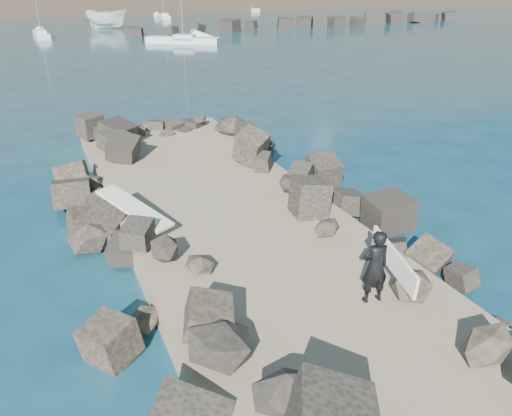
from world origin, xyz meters
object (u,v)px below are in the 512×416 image
(surfboard_resting, at_px, (135,212))
(surfer_with_board, at_px, (378,266))
(boat_imported, at_px, (107,19))
(sailboat_c, at_px, (183,40))

(surfboard_resting, relative_size, surfer_with_board, 1.22)
(boat_imported, bearing_deg, sailboat_c, -119.34)
(surfer_with_board, bearing_deg, surfboard_resting, 125.66)
(surfer_with_board, relative_size, sailboat_c, 0.20)
(sailboat_c, bearing_deg, boat_imported, 103.32)
(boat_imported, height_order, surfer_with_board, boat_imported)
(boat_imported, xyz_separation_m, surfer_with_board, (-5.47, -69.36, 0.11))
(boat_imported, bearing_deg, surfboard_resting, -140.92)
(surfboard_resting, xyz_separation_m, boat_imported, (9.29, 64.03, 0.26))
(boat_imported, relative_size, surfer_with_board, 3.43)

